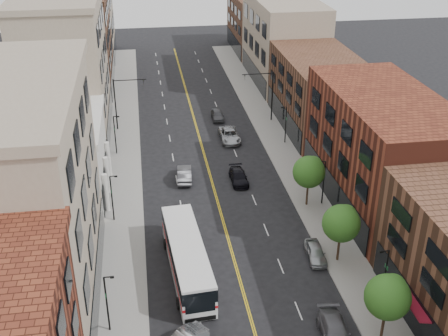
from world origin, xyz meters
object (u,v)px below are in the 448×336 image
city_bus (187,256)px  car_lane_c (217,115)px  car_lane_b (230,135)px  car_lane_behind (184,174)px  car_parked_far (315,252)px  car_lane_a (239,177)px  car_parked_mid (335,332)px

city_bus → car_lane_c: (7.76, 35.61, -1.23)m
city_bus → car_lane_b: (8.31, 27.96, -1.17)m
car_lane_behind → car_parked_far: bearing=126.0°
car_lane_c → car_lane_a: bearing=-90.3°
car_lane_b → car_parked_mid: bearing=-87.2°
city_bus → car_parked_mid: 14.11m
city_bus → car_lane_a: bearing=61.6°
car_lane_b → car_lane_c: (-0.55, 7.65, -0.06)m
city_bus → car_lane_behind: bearing=82.0°
car_lane_b → car_lane_c: car_lane_b is taller
city_bus → car_lane_b: 29.19m
city_bus → car_lane_behind: 17.70m
car_parked_mid → city_bus: bearing=141.5°
car_parked_far → car_lane_behind: car_lane_behind is taller
car_lane_a → city_bus: bearing=-115.0°
car_parked_mid → car_lane_b: 37.66m
car_lane_b → car_lane_c: size_ratio=1.33×
car_parked_far → car_lane_behind: bearing=125.5°
car_lane_behind → car_lane_a: size_ratio=1.02×
car_parked_mid → car_lane_a: size_ratio=1.12×
car_parked_mid → car_lane_behind: size_ratio=1.09×
city_bus → car_lane_c: city_bus is taller
car_lane_c → city_bus: bearing=-101.7°
car_lane_behind → car_lane_b: (6.98, 10.34, -0.00)m
car_parked_mid → car_parked_far: car_parked_mid is taller
city_bus → car_lane_c: bearing=74.0°
city_bus → car_lane_behind: (1.32, 17.61, -1.16)m
car_parked_mid → car_lane_a: car_parked_mid is taller
car_lane_a → car_lane_b: car_lane_b is taller
city_bus → car_lane_b: bearing=69.8°
city_bus → car_lane_c: size_ratio=3.18×
car_lane_b → city_bus: bearing=-106.7°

